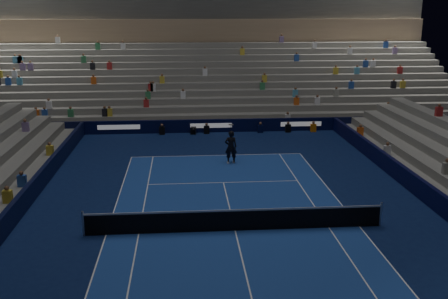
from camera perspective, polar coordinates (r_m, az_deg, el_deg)
ground at (r=22.74m, az=1.22°, el=-8.86°), size 90.00×90.00×0.00m
court_surface at (r=22.73m, az=1.22°, el=-8.85°), size 10.97×23.77×0.01m
sponsor_barrier_far at (r=40.17m, az=-1.43°, el=2.61°), size 44.00×0.25×1.00m
sponsor_barrier_west at (r=23.68m, az=-23.07°, el=-7.83°), size 0.25×37.00×1.00m
grandstand_main at (r=48.95m, az=-2.07°, el=8.30°), size 44.00×15.20×11.20m
tennis_net at (r=22.54m, az=1.23°, el=-7.69°), size 12.90×0.10×1.10m
tennis_player at (r=31.97m, az=0.76°, el=0.28°), size 0.76×0.51×2.06m
broadcast_camera at (r=39.67m, az=-3.37°, el=2.09°), size 0.47×0.87×0.52m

